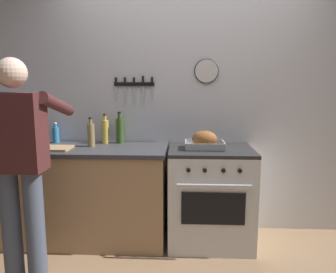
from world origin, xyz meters
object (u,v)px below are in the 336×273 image
object	(u,v)px
roasting_pan	(205,141)
bottle_dish_soap	(56,134)
stove	(210,196)
bottle_soy_sauce	(30,137)
person_cook	(20,158)
cutting_board	(51,148)
bottle_cooking_oil	(105,131)
bottle_vinegar	(91,134)
bottle_olive_oil	(120,130)

from	to	relation	value
roasting_pan	bottle_dish_soap	world-z (taller)	bottle_dish_soap
stove	bottle_soy_sauce	world-z (taller)	bottle_soy_sauce
person_cook	cutting_board	bearing A→B (deg)	-1.92
bottle_cooking_oil	roasting_pan	bearing A→B (deg)	-13.37
stove	bottle_soy_sauce	distance (m)	1.78
stove	bottle_vinegar	size ratio (longest dim) A/B	3.30
stove	person_cook	distance (m)	1.66
cutting_board	bottle_soy_sauce	world-z (taller)	bottle_soy_sauce
person_cook	bottle_dish_soap	distance (m)	0.90
stove	person_cook	world-z (taller)	person_cook
roasting_pan	cutting_board	size ratio (longest dim) A/B	0.98
person_cook	bottle_cooking_oil	world-z (taller)	person_cook
bottle_vinegar	bottle_soy_sauce	xyz separation A→B (m)	(-0.58, 0.01, -0.03)
roasting_pan	bottle_soy_sauce	bearing A→B (deg)	177.79
bottle_vinegar	bottle_olive_oil	world-z (taller)	bottle_olive_oil
bottle_vinegar	person_cook	bearing A→B (deg)	-114.74
cutting_board	bottle_dish_soap	size ratio (longest dim) A/B	1.81
bottle_olive_oil	bottle_soy_sauce	distance (m)	0.84
bottle_vinegar	bottle_soy_sauce	world-z (taller)	bottle_vinegar
cutting_board	bottle_dish_soap	world-z (taller)	bottle_dish_soap
bottle_cooking_oil	cutting_board	bearing A→B (deg)	-142.46
person_cook	roasting_pan	size ratio (longest dim) A/B	4.72
bottle_olive_oil	bottle_cooking_oil	xyz separation A→B (m)	(-0.14, -0.02, -0.01)
stove	bottle_soy_sauce	size ratio (longest dim) A/B	4.33
cutting_board	bottle_olive_oil	size ratio (longest dim) A/B	1.17
cutting_board	bottle_soy_sauce	xyz separation A→B (m)	(-0.25, 0.16, 0.08)
roasting_pan	bottle_olive_oil	size ratio (longest dim) A/B	1.14
person_cook	bottle_cooking_oil	size ratio (longest dim) A/B	5.75
bottle_dish_soap	bottle_soy_sauce	world-z (taller)	bottle_soy_sauce
cutting_board	bottle_soy_sauce	distance (m)	0.31
stove	roasting_pan	bearing A→B (deg)	-163.69
bottle_dish_soap	bottle_cooking_oil	world-z (taller)	bottle_cooking_oil
stove	person_cook	size ratio (longest dim) A/B	0.54
roasting_pan	bottle_cooking_oil	size ratio (longest dim) A/B	1.22
roasting_pan	stove	bearing A→B (deg)	16.31
person_cook	bottle_dish_soap	world-z (taller)	person_cook
stove	bottle_olive_oil	world-z (taller)	bottle_olive_oil
stove	cutting_board	size ratio (longest dim) A/B	2.50
person_cook	bottle_cooking_oil	distance (m)	0.97
bottle_olive_oil	bottle_soy_sauce	xyz separation A→B (m)	(-0.81, -0.18, -0.04)
roasting_pan	bottle_cooking_oil	distance (m)	0.99
roasting_pan	bottle_cooking_oil	world-z (taller)	bottle_cooking_oil
roasting_pan	cutting_board	world-z (taller)	roasting_pan
person_cook	stove	bearing A→B (deg)	-67.32
stove	bottle_cooking_oil	xyz separation A→B (m)	(-1.02, 0.21, 0.57)
bottle_vinegar	stove	bearing A→B (deg)	-1.93
bottle_vinegar	bottle_olive_oil	bearing A→B (deg)	39.29
cutting_board	bottle_vinegar	world-z (taller)	bottle_vinegar
bottle_olive_oil	bottle_soy_sauce	bearing A→B (deg)	-167.35
bottle_vinegar	bottle_soy_sauce	distance (m)	0.58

